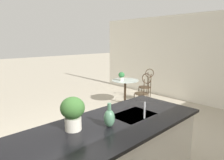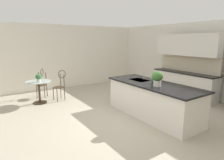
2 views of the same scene
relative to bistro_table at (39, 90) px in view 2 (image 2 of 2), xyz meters
name	(u,v)px [view 2 (image 2 of 2)]	position (x,y,z in m)	size (l,w,h in m)	color
ground_plane	(121,119)	(2.57, 1.45, -0.45)	(40.00, 40.00, 0.00)	#B2A893
wall_back	(204,60)	(2.57, 5.11, 0.90)	(9.00, 0.12, 2.70)	silver
wall_left_window	(63,57)	(-1.69, 1.45, 0.90)	(0.12, 7.80, 2.70)	silver
kitchen_island	(152,100)	(2.87, 2.30, 0.02)	(2.80, 1.06, 0.92)	white
back_counter_run	(184,83)	(2.17, 4.66, 0.05)	(2.44, 0.64, 1.52)	white
upper_cabinet_run	(187,45)	(2.17, 4.63, 1.45)	(2.40, 0.36, 0.76)	white
bistro_table	(39,90)	(0.00, 0.00, 0.00)	(0.80, 0.80, 0.74)	#3D2D1E
chair_near_window	(42,82)	(-0.69, 0.27, 0.13)	(0.52, 0.52, 1.04)	#3D2D1E
chair_by_island	(60,84)	(0.03, 0.70, 0.13)	(0.43, 0.51, 1.04)	#3D2D1E
sink_faucet	(144,76)	(2.32, 2.48, 0.58)	(0.02, 0.02, 0.22)	#B2B5BA
potted_plant_on_table	(38,78)	(0.14, -0.02, 0.44)	(0.18, 0.18, 0.26)	beige
potted_plant_counter_near	(157,78)	(3.17, 2.14, 0.69)	(0.27, 0.27, 0.38)	beige
vase_on_counter	(153,79)	(2.82, 2.36, 0.58)	(0.13, 0.13, 0.29)	#4C7A5B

